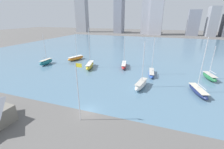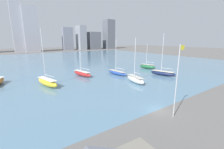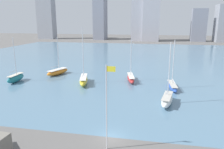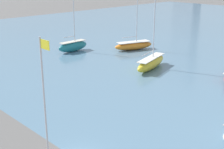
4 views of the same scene
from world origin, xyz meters
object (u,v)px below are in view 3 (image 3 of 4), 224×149
Objects in this scene: sailboat_white at (167,100)px; sailboat_yellow at (84,80)px; sailboat_teal at (16,78)px; sailboat_orange at (58,72)px; sailboat_red at (131,78)px; sailboat_blue at (172,86)px; flag_pole at (107,105)px.

sailboat_yellow reaches higher than sailboat_white.
sailboat_orange is at bearing 52.71° from sailboat_teal.
sailboat_red is at bearing 12.22° from sailboat_orange.
sailboat_blue is (23.96, 0.05, -0.32)m from sailboat_yellow.
sailboat_blue is at bearing -36.27° from sailboat_red.
sailboat_red is at bearing 149.66° from sailboat_blue.
sailboat_yellow reaches higher than sailboat_blue.
sailboat_white is at bearing 64.32° from flag_pole.
sailboat_teal is (-41.89, 9.61, 0.10)m from sailboat_white.
sailboat_white is 0.85× the size of sailboat_yellow.
sailboat_red is at bearing 8.32° from sailboat_yellow.
sailboat_teal reaches higher than sailboat_red.
sailboat_blue is at bearing 6.58° from sailboat_orange.
sailboat_white is (8.84, 18.38, -5.29)m from flag_pole.
sailboat_white is 1.07× the size of sailboat_orange.
sailboat_yellow is 23.96m from sailboat_blue.
sailboat_orange is (-24.99, 38.48, -5.42)m from flag_pole.
sailboat_white is at bearing -72.11° from sailboat_red.
sailboat_orange is 36.72m from sailboat_blue.
sailboat_teal reaches higher than sailboat_orange.
flag_pole is 32.26m from sailboat_blue.
sailboat_orange is 0.79× the size of sailboat_yellow.
sailboat_white is 42.97m from sailboat_teal.
sailboat_white is 1.04× the size of sailboat_blue.
sailboat_yellow is at bearing -168.98° from sailboat_red.
sailboat_white is 24.89m from sailboat_yellow.
sailboat_yellow reaches higher than sailboat_red.
sailboat_red is 0.99× the size of sailboat_orange.
flag_pole is 0.94× the size of sailboat_blue.
sailboat_red is at bearing 91.05° from flag_pole.
sailboat_white reaches higher than sailboat_red.
sailboat_yellow is at bearing 162.74° from sailboat_white.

